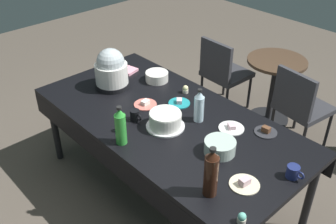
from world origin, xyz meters
TOP-DOWN VIEW (x-y plane):
  - ground at (0.00, 0.00)m, footprint 9.00×9.00m
  - potluck_table at (0.00, 0.00)m, footprint 2.20×1.10m
  - frosted_layer_cake at (0.08, -0.10)m, footprint 0.29×0.29m
  - slow_cooker at (-0.68, -0.03)m, footprint 0.29×0.29m
  - glass_salad_bowl at (0.55, -0.03)m, footprint 0.21×0.21m
  - ceramic_snack_bowl at (-0.50, 0.33)m, footprint 0.20×0.20m
  - dessert_plate_charcoal at (0.62, 0.39)m, footprint 0.17×0.17m
  - dessert_plate_white at (0.42, 0.24)m, footprint 0.19×0.19m
  - dessert_plate_cream at (0.86, -0.16)m, footprint 0.19×0.19m
  - dessert_plate_teal at (-0.09, 0.20)m, footprint 0.18×0.18m
  - dessert_plate_coral at (-0.26, -0.01)m, footprint 0.18×0.18m
  - cupcake_berry at (-0.18, 0.37)m, footprint 0.05×0.05m
  - cupcake_mint at (-0.11, -0.38)m, footprint 0.05×0.05m
  - cupcake_vanilla at (1.03, -0.40)m, footprint 0.05×0.05m
  - soda_bottle_cola at (0.76, -0.37)m, footprint 0.09×0.09m
  - soda_bottle_water at (0.18, 0.15)m, footprint 0.08×0.08m
  - soda_bottle_lime_soda at (0.01, -0.45)m, footprint 0.08×0.08m
  - coffee_mug_navy at (1.01, 0.12)m, footprint 0.12×0.08m
  - coffee_mug_black at (-0.14, -0.21)m, footprint 0.11×0.07m
  - paper_napkin_stack at (-0.82, 0.25)m, footprint 0.17×0.17m
  - maroon_chair_left at (-0.55, 1.32)m, footprint 0.46×0.46m
  - maroon_chair_right at (0.39, 1.32)m, footprint 0.50×0.50m
  - round_cafe_table at (-0.05, 1.54)m, footprint 0.60×0.60m

SIDE VIEW (x-z plane):
  - ground at x=0.00m, z-range 0.00..0.00m
  - maroon_chair_left at x=-0.55m, z-range 0.07..0.92m
  - maroon_chair_right at x=0.39m, z-range 0.07..0.92m
  - round_cafe_table at x=-0.05m, z-range 0.14..0.86m
  - potluck_table at x=0.00m, z-range 0.31..1.06m
  - dessert_plate_white at x=0.42m, z-range 0.74..0.78m
  - dessert_plate_teal at x=-0.09m, z-range 0.74..0.78m
  - dessert_plate_coral at x=-0.26m, z-range 0.74..0.78m
  - dessert_plate_charcoal at x=0.62m, z-range 0.74..0.79m
  - paper_napkin_stack at x=-0.82m, z-range 0.75..0.77m
  - dessert_plate_cream at x=0.86m, z-range 0.74..0.79m
  - cupcake_berry at x=-0.18m, z-range 0.75..0.82m
  - cupcake_mint at x=-0.11m, z-range 0.75..0.82m
  - cupcake_vanilla at x=1.03m, z-range 0.75..0.82m
  - ceramic_snack_bowl at x=-0.50m, z-range 0.75..0.83m
  - coffee_mug_navy at x=1.01m, z-range 0.75..0.83m
  - coffee_mug_black at x=-0.14m, z-range 0.75..0.84m
  - glass_salad_bowl at x=0.55m, z-range 0.75..0.84m
  - frosted_layer_cake at x=0.08m, z-range 0.75..0.87m
  - soda_bottle_water at x=0.18m, z-range 0.74..1.01m
  - soda_bottle_lime_soda at x=0.01m, z-range 0.74..1.03m
  - soda_bottle_cola at x=0.76m, z-range 0.74..1.08m
  - slow_cooker at x=-0.68m, z-range 0.74..1.09m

